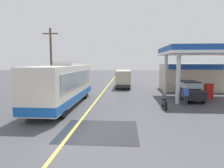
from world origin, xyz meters
TOP-DOWN VIEW (x-y plane):
  - ground at (0.00, 20.00)m, footprint 120.00×120.00m
  - lane_divider_stripe at (0.00, 15.00)m, footprint 0.16×50.00m
  - wet_puddle_patch at (1.41, 1.83)m, footprint 4.04×3.77m
  - coach_bus_main at (-2.36, 7.90)m, footprint 2.60×11.04m
  - gas_station_roadside at (10.98, 16.09)m, footprint 9.10×11.95m
  - car_at_pump at (8.81, 11.01)m, footprint 1.70×4.20m
  - minibus_opposing_lane at (2.41, 20.18)m, footprint 2.04×6.13m
  - motorcycle_parked_forecourt at (5.80, 7.29)m, footprint 0.55×1.80m
  - pedestrian_near_pump at (7.76, 8.54)m, footprint 0.55×0.22m
  - utility_pole_roadside at (-5.89, 14.41)m, footprint 1.80×0.24m

SIDE VIEW (x-z plane):
  - ground at x=0.00m, z-range 0.00..0.00m
  - wet_puddle_patch at x=1.41m, z-range 0.00..0.01m
  - lane_divider_stripe at x=0.00m, z-range 0.00..0.01m
  - motorcycle_parked_forecourt at x=5.80m, z-range -0.02..0.90m
  - pedestrian_near_pump at x=7.76m, z-range 0.10..1.76m
  - car_at_pump at x=8.81m, z-range 0.10..1.92m
  - minibus_opposing_lane at x=2.41m, z-range 0.25..2.69m
  - coach_bus_main at x=-2.36m, z-range -0.12..3.56m
  - gas_station_roadside at x=10.98m, z-range 0.08..5.18m
  - utility_pole_roadside at x=-5.89m, z-range 0.18..7.64m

